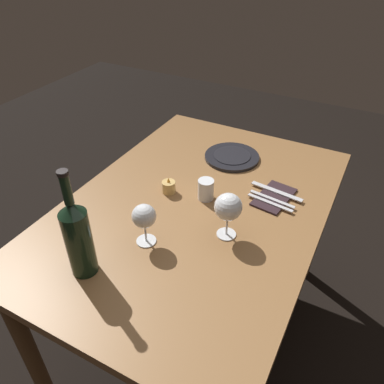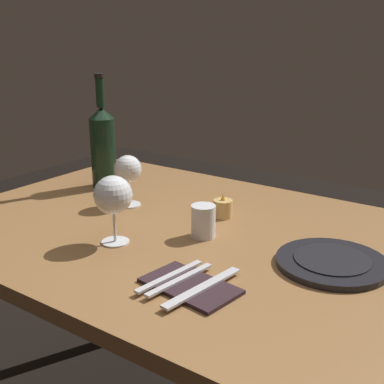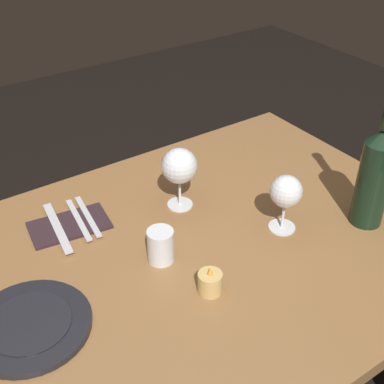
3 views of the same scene
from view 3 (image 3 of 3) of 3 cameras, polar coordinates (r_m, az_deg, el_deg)
name	(u,v)px [view 3 (image 3 of 3)]	position (r m, az deg, el deg)	size (l,w,h in m)	color
dining_table	(186,282)	(1.28, -0.67, -9.74)	(1.30, 0.90, 0.74)	olive
wine_glass_left	(179,167)	(1.30, -1.38, 2.75)	(0.09, 0.09, 0.17)	white
wine_glass_right	(286,192)	(1.25, 10.12, -0.05)	(0.08, 0.08, 0.15)	white
wine_bottle	(375,175)	(1.31, 19.18, 1.77)	(0.08, 0.08, 0.36)	black
water_tumbler	(161,247)	(1.18, -3.40, -5.98)	(0.06, 0.06, 0.08)	white
votive_candle	(210,283)	(1.11, 1.95, -9.82)	(0.05, 0.05, 0.07)	#DBB266
dinner_plate	(30,325)	(1.10, -17.13, -13.61)	(0.24, 0.24, 0.02)	black
folded_napkin	(69,225)	(1.33, -13.12, -3.53)	(0.20, 0.13, 0.01)	#2D1E23
fork_inner	(79,220)	(1.33, -12.17, -2.94)	(0.04, 0.18, 0.00)	silver
fork_outer	(88,216)	(1.34, -11.20, -2.58)	(0.04, 0.18, 0.00)	silver
table_knife	(57,227)	(1.31, -14.35, -3.74)	(0.05, 0.21, 0.00)	silver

